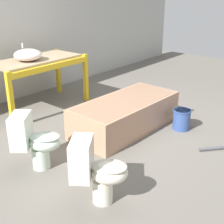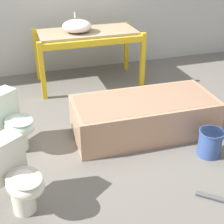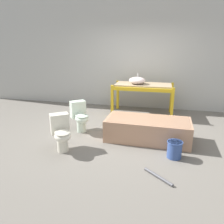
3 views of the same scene
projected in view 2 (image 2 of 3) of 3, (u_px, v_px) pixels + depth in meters
ground_plane at (102, 129)px, 3.92m from camera, size 12.00×12.00×0.00m
shelving_rack at (88, 39)px, 4.84m from camera, size 1.62×0.82×0.86m
sink_basin at (77, 26)px, 4.66m from camera, size 0.44×0.44×0.27m
bathtub_main at (144, 114)px, 3.75m from camera, size 1.71×0.81×0.45m
toilet_near at (15, 176)px, 2.62m from camera, size 0.56×0.62×0.67m
toilet_far at (12, 120)px, 3.42m from camera, size 0.58×0.61×0.67m
bucket_white at (210, 142)px, 3.39m from camera, size 0.27×0.27×0.30m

